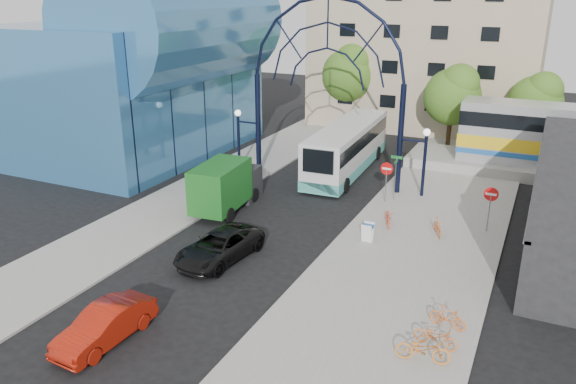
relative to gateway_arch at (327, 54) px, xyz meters
The scene contains 22 objects.
ground 16.41m from the gateway_arch, 90.00° to the right, with size 120.00×120.00×0.00m, color black.
sidewalk_east 15.37m from the gateway_arch, 51.34° to the right, with size 8.00×56.00×0.12m, color gray.
plaza_west 13.36m from the gateway_arch, 129.09° to the right, with size 5.00×50.00×0.12m, color gray.
gateway_arch is the anchor object (origin of this frame).
stop_sign 8.37m from the gateway_arch, 22.63° to the right, with size 0.80×0.07×2.50m.
do_not_enter_sign 13.43m from the gateway_arch, 19.99° to the right, with size 0.76×0.07×2.48m.
street_name_sign 8.38m from the gateway_arch, 15.07° to the right, with size 0.70×0.70×2.80m.
sandwich_board 12.52m from the gateway_arch, 55.09° to the right, with size 0.55×0.61×0.99m.
transit_hall 15.45m from the gateway_arch, behind, with size 16.50×18.00×14.50m.
apartment_block 21.12m from the gateway_arch, 84.55° to the left, with size 20.00×12.10×14.00m.
tree_north_a 13.98m from the gateway_arch, 62.83° to the left, with size 4.48×4.48×7.00m.
tree_north_b 16.72m from the gateway_arch, 103.68° to the left, with size 5.12×5.12×8.00m.
tree_north_c 18.95m from the gateway_arch, 48.96° to the left, with size 4.16×4.16×6.50m.
city_bus 7.50m from the gateway_arch, 81.52° to the left, with size 3.32×12.36×3.36m.
green_truck 10.47m from the gateway_arch, 116.60° to the right, with size 2.69×6.05×2.97m.
black_suv 15.07m from the gateway_arch, 91.30° to the right, with size 2.31×5.01×1.39m, color black.
red_sedan 21.85m from the gateway_arch, 91.53° to the right, with size 1.46×4.20×1.38m, color maroon.
bike_near_a 11.37m from the gateway_arch, 42.45° to the right, with size 0.61×1.76×0.93m, color #EE4D2F.
bike_near_b 13.09m from the gateway_arch, 33.12° to the right, with size 0.43×1.52×0.91m, color orange.
bike_far_a 21.23m from the gateway_arch, 58.18° to the right, with size 0.67×1.91×1.00m, color orange.
bike_far_b 19.54m from the gateway_arch, 52.85° to the right, with size 0.42×1.47×0.89m, color orange.
bike_far_c 20.54m from the gateway_arch, 55.84° to the right, with size 0.57×1.63×0.86m, color orange.
Camera 1 is at (13.16, -19.56, 12.36)m, focal length 35.00 mm.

